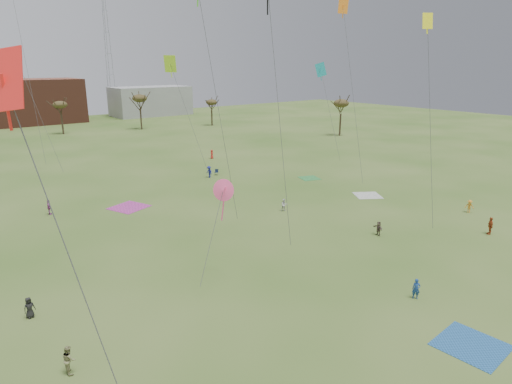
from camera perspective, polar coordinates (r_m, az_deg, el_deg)
ground at (r=32.62m, az=13.51°, el=-14.06°), size 260.00×260.00×0.00m
flyer_near_right at (r=34.28m, az=19.88°, el=-11.62°), size 0.63×0.65×1.51m
spectator_fore_a at (r=49.29m, az=27.87°, el=-3.85°), size 1.04×1.02×1.75m
spectator_fore_b at (r=27.54m, az=-22.88°, el=-19.19°), size 0.67×0.83×1.63m
spectator_fore_c at (r=45.06m, az=15.45°, el=-4.52°), size 0.68×1.35×1.40m
flyer_mid_a at (r=33.67m, az=-27.10°, el=-13.08°), size 0.79×0.59×1.46m
flyer_mid_b at (r=55.39m, az=25.72°, el=-1.66°), size 0.95×1.09×1.46m
spectator_mid_d at (r=54.29m, az=-25.05°, el=-1.79°), size 0.60×1.05×1.68m
spectator_mid_e at (r=50.48m, az=3.63°, el=-1.68°), size 0.85×0.76×1.43m
flyer_far_b at (r=78.70m, az=-5.70°, el=4.86°), size 0.90×0.92×1.60m
flyer_far_c at (r=65.56m, az=-6.04°, el=2.60°), size 0.72×1.16×1.72m
blanket_blue at (r=30.81m, az=25.90°, el=-17.32°), size 3.90×3.90×0.03m
blanket_cream at (r=58.21m, az=14.14°, el=-0.44°), size 4.35×4.35×0.03m
blanket_plum at (r=53.94m, az=-16.00°, el=-1.90°), size 4.88×4.88×0.03m
blanket_olive at (r=65.40m, az=6.87°, el=1.76°), size 3.35×3.35×0.03m
camp_chair_right at (r=67.10m, az=-5.11°, el=2.42°), size 0.74×0.74×0.87m
kites_aloft at (r=51.64m, az=-14.09°, el=20.31°), size 63.40×67.05×27.82m
tree_line at (r=98.54m, az=-26.63°, el=9.23°), size 117.44×49.32×8.91m
building_brick at (r=140.11m, az=-27.01°, el=10.33°), size 26.00×16.00×12.00m
building_grey at (r=149.27m, az=-13.35°, el=11.30°), size 24.00×12.00×9.00m
radio_tower at (r=151.45m, az=-18.47°, el=16.57°), size 1.51×1.72×41.00m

